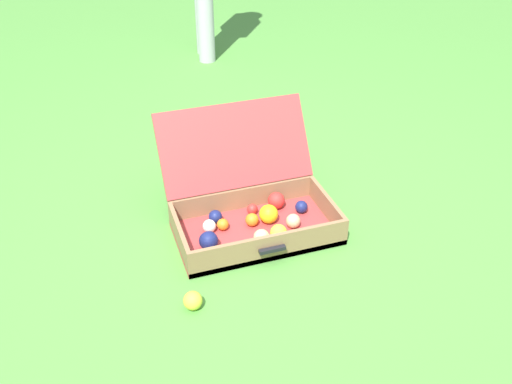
{
  "coord_description": "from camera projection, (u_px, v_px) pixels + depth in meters",
  "views": [
    {
      "loc": [
        -0.58,
        -1.78,
        1.48
      ],
      "look_at": [
        0.04,
        0.05,
        0.22
      ],
      "focal_mm": 39.57,
      "sensor_mm": 36.0,
      "label": 1
    }
  ],
  "objects": [
    {
      "name": "open_suitcase",
      "position": [
        250.0,
        205.0,
        2.43
      ],
      "size": [
        0.68,
        0.62,
        0.45
      ],
      "color": "#B23838",
      "rests_on": "ground"
    },
    {
      "name": "ground_plane",
      "position": [
        251.0,
        243.0,
        2.38
      ],
      "size": [
        16.0,
        16.0,
        0.0
      ],
      "primitive_type": "plane",
      "color": "#4C8C38"
    },
    {
      "name": "stray_ball_on_grass",
      "position": [
        193.0,
        301.0,
        2.04
      ],
      "size": [
        0.07,
        0.07,
        0.07
      ],
      "primitive_type": "sphere",
      "color": "#CCDB38",
      "rests_on": "ground"
    }
  ]
}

